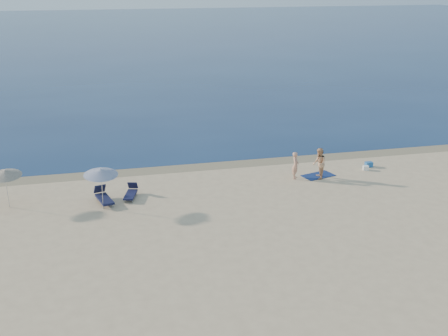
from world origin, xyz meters
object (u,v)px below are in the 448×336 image
at_px(person_left, 295,165).
at_px(blue_cooler, 369,164).
at_px(person_right, 319,164).
at_px(umbrella_near, 101,172).

height_order(person_left, blue_cooler, person_left).
distance_m(person_right, blue_cooler, 4.13).
relative_size(person_left, blue_cooler, 3.64).
xyz_separation_m(blue_cooler, umbrella_near, (-16.37, -2.76, 1.81)).
bearing_deg(umbrella_near, person_right, -0.83).
bearing_deg(person_right, person_left, -90.25).
bearing_deg(blue_cooler, person_right, -164.07).
height_order(person_right, blue_cooler, person_right).
xyz_separation_m(person_left, blue_cooler, (5.21, 0.88, -0.65)).
bearing_deg(person_right, blue_cooler, 122.18).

